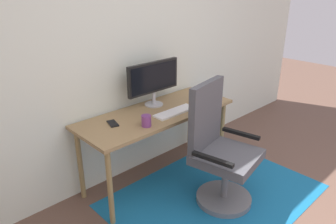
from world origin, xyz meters
TOP-DOWN VIEW (x-y plane):
  - wall_back at (0.00, 2.20)m, footprint 6.00×0.10m
  - area_rug at (0.27, 1.26)m, footprint 1.83×1.33m
  - desk at (0.09, 1.84)m, footprint 1.52×0.58m
  - monitor at (0.18, 1.99)m, footprint 0.59×0.18m
  - keyboard at (0.19, 1.71)m, footprint 0.43×0.13m
  - computer_mouse at (0.54, 1.72)m, footprint 0.06×0.10m
  - coffee_cup at (-0.18, 1.66)m, footprint 0.08×0.08m
  - cell_phone at (-0.36, 1.89)m, footprint 0.10×0.15m
  - office_chair at (0.25, 1.23)m, footprint 0.63×0.59m

SIDE VIEW (x-z plane):
  - area_rug at x=0.27m, z-range 0.00..0.01m
  - office_chair at x=0.25m, z-range -0.08..0.99m
  - desk at x=0.09m, z-range 0.28..0.99m
  - cell_phone at x=-0.36m, z-range 0.71..0.72m
  - keyboard at x=0.19m, z-range 0.71..0.73m
  - computer_mouse at x=0.54m, z-range 0.71..0.75m
  - coffee_cup at x=-0.18m, z-range 0.71..0.81m
  - monitor at x=0.18m, z-range 0.76..1.18m
  - wall_back at x=0.00m, z-range 0.00..2.60m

